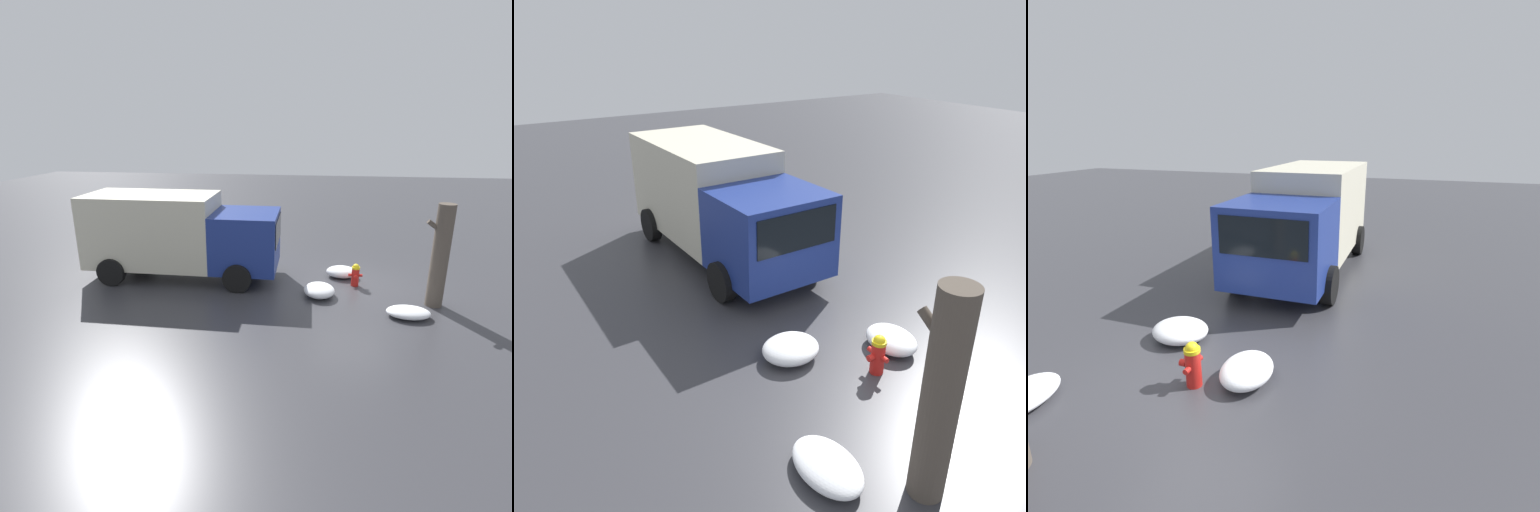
% 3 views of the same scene
% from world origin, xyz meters
% --- Properties ---
extents(ground_plane, '(60.00, 60.00, 0.00)m').
position_xyz_m(ground_plane, '(0.00, 0.00, 0.00)').
color(ground_plane, '#38383D').
extents(fire_hydrant, '(0.44, 0.35, 0.75)m').
position_xyz_m(fire_hydrant, '(0.00, 0.00, 0.38)').
color(fire_hydrant, red).
rests_on(fire_hydrant, ground_plane).
extents(delivery_truck, '(6.38, 2.57, 2.82)m').
position_xyz_m(delivery_truck, '(5.88, -0.13, 1.53)').
color(delivery_truck, navy).
rests_on(delivery_truck, ground_plane).
extents(snow_pile_by_hydrant, '(0.93, 1.07, 0.38)m').
position_xyz_m(snow_pile_by_hydrant, '(1.16, 1.00, 0.19)').
color(snow_pile_by_hydrant, white).
rests_on(snow_pile_by_hydrant, ground_plane).
extents(snow_pile_by_tree, '(1.04, 0.81, 0.38)m').
position_xyz_m(snow_pile_by_tree, '(0.37, -0.72, 0.19)').
color(snow_pile_by_tree, white).
rests_on(snow_pile_by_tree, ground_plane).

